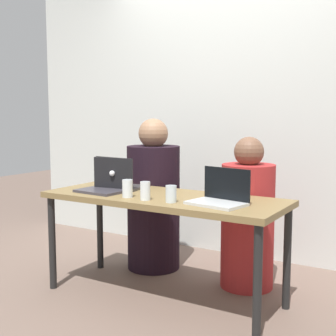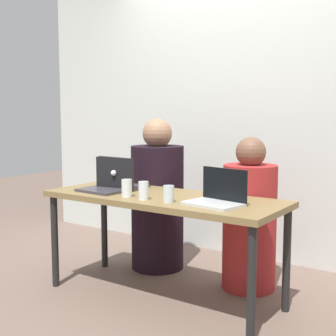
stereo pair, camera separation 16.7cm
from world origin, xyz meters
name	(u,v)px [view 1 (the left image)]	position (x,y,z in m)	size (l,w,h in m)	color
ground_plane	(163,297)	(0.00, 0.00, 0.00)	(12.00, 12.00, 0.00)	#705B50
back_wall	(238,106)	(0.00, 1.23, 1.32)	(4.50, 0.10, 2.63)	silver
desk	(163,206)	(0.00, 0.00, 0.64)	(1.64, 0.63, 0.71)	olive
person_on_left	(154,202)	(-0.40, 0.50, 0.54)	(0.50, 0.50, 1.21)	black
person_on_right	(248,221)	(0.40, 0.50, 0.48)	(0.45, 0.45, 1.09)	#A32727
laptop_front_right	(220,196)	(0.45, -0.07, 0.76)	(0.37, 0.28, 0.22)	silver
laptop_back_left	(119,182)	(-0.42, 0.06, 0.76)	(0.34, 0.29, 0.24)	#3C3A39
laptop_front_left	(105,184)	(-0.44, -0.06, 0.76)	(0.34, 0.29, 0.23)	#38353D
water_glass_left	(127,190)	(-0.17, -0.17, 0.76)	(0.07, 0.07, 0.12)	white
water_glass_center	(145,192)	(-0.01, -0.19, 0.76)	(0.06, 0.06, 0.12)	white
water_glass_right	(171,195)	(0.17, -0.17, 0.75)	(0.07, 0.07, 0.11)	silver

